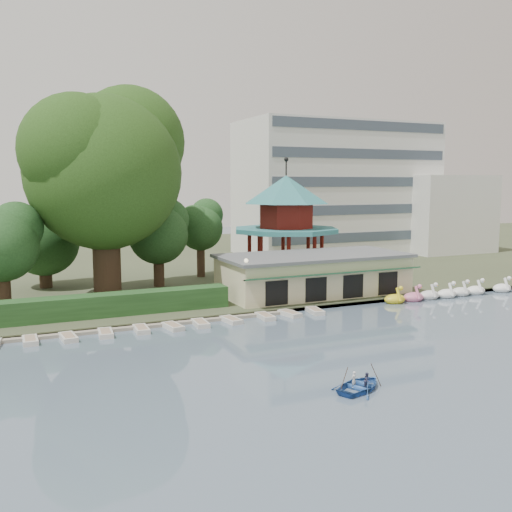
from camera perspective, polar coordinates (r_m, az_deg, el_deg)
ground_plane at (r=33.84m, az=9.57°, el=-12.22°), size 220.00×220.00×0.00m
shore at (r=81.23m, az=-11.12°, el=-0.63°), size 220.00×70.00×0.40m
embankment at (r=48.55m, az=-1.83°, el=-5.91°), size 220.00×0.60×0.30m
dock at (r=45.45m, az=-16.04°, el=-7.16°), size 34.00×1.60×0.24m
boathouse at (r=56.57m, az=5.78°, el=-1.75°), size 18.60×9.39×3.90m
pavilion at (r=65.75m, az=3.00°, el=4.03°), size 12.40×12.40×13.50m
office_building at (r=90.81m, az=9.82°, el=6.26°), size 38.00×18.00×20.00m
hedge at (r=48.11m, az=-20.20°, el=-5.08°), size 30.00×2.00×1.80m
lamp_post at (r=50.04m, az=-0.99°, el=-1.78°), size 0.36×0.36×4.28m
big_tree at (r=55.48m, az=-14.84°, el=9.09°), size 15.79×14.71×20.22m
small_trees at (r=58.39m, az=-20.67°, el=1.47°), size 39.08×16.80×9.29m
swan_boats at (r=59.61m, az=18.60°, el=-3.56°), size 15.90×1.98×1.92m
moored_rowboats at (r=44.33m, az=-13.31°, el=-7.35°), size 35.15×2.70×0.36m
rowboat_with_passengers at (r=32.45m, az=10.40°, el=-12.21°), size 5.62×4.95×2.01m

